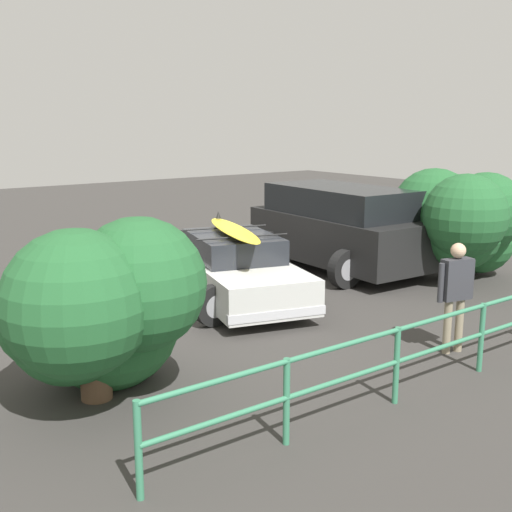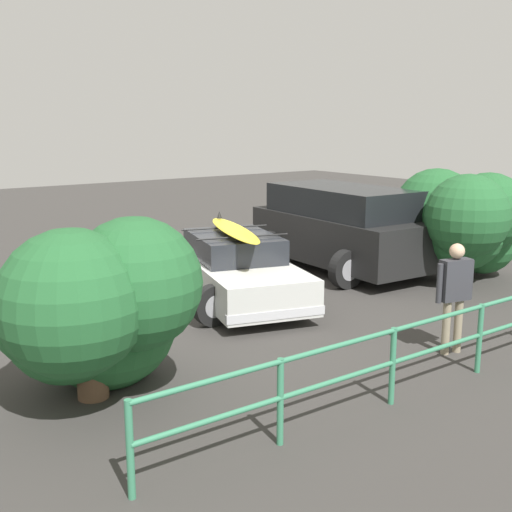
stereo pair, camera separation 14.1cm
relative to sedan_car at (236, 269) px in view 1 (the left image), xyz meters
The scene contains 7 objects.
ground_plane 0.99m from the sedan_car, 62.72° to the right, with size 44.00×44.00×0.02m, color #383533.
sedan_car is the anchor object (origin of this frame).
suv_car 3.35m from the sedan_car, 167.64° to the right, with size 2.77×4.48×1.84m.
person_bystander 4.14m from the sedan_car, 103.52° to the left, with size 0.60×0.27×1.59m.
railing_fence 4.68m from the sedan_car, 88.00° to the left, with size 8.27×0.10×0.93m.
bush_near_left 4.44m from the sedan_car, 32.84° to the left, with size 2.45×2.60×2.29m.
bush_near_right 4.90m from the sedan_car, 163.28° to the left, with size 2.73×2.91×2.26m.
Camera 1 is at (6.11, 10.00, 3.25)m, focal length 45.00 mm.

